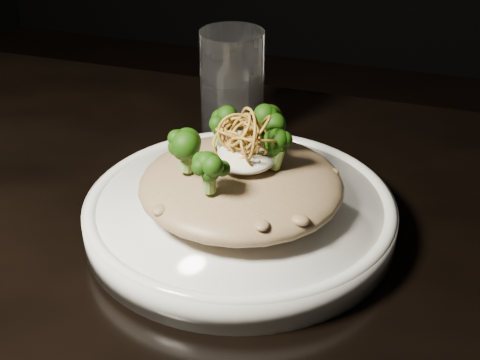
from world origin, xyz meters
The scene contains 7 objects.
table centered at (0.00, 0.00, 0.67)m, with size 1.10×0.80×0.75m.
plate centered at (0.05, 0.05, 0.77)m, with size 0.30×0.30×0.03m, color silver.
risotto centered at (0.05, 0.04, 0.80)m, with size 0.19×0.19×0.04m, color brown.
broccoli centered at (0.04, 0.04, 0.85)m, with size 0.13×0.13×0.05m, color black, non-canonical shape.
cheese centered at (0.05, 0.04, 0.83)m, with size 0.06×0.06×0.02m, color silver.
shallots centered at (0.05, 0.05, 0.86)m, with size 0.05×0.05×0.04m, color brown, non-canonical shape.
drinking_glass centered at (-0.02, 0.23, 0.82)m, with size 0.08×0.08×0.13m, color silver.
Camera 1 is at (0.22, -0.47, 1.13)m, focal length 50.00 mm.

